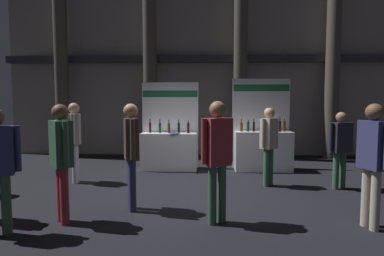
{
  "coord_description": "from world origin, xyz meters",
  "views": [
    {
      "loc": [
        0.23,
        -6.11,
        1.75
      ],
      "look_at": [
        0.02,
        0.46,
        1.25
      ],
      "focal_mm": 28.33,
      "sensor_mm": 36.0,
      "label": 1
    }
  ],
  "objects_px": {
    "exhibitor_booth_1": "(262,147)",
    "visitor_7": "(61,152)",
    "visitor_6": "(373,155)",
    "visitor_8": "(217,151)",
    "exhibitor_booth_0": "(169,147)",
    "visitor_0": "(340,143)",
    "visitor_5": "(75,135)",
    "visitor_1": "(131,148)",
    "visitor_2": "(269,140)"
  },
  "relations": [
    {
      "from": "exhibitor_booth_1",
      "to": "visitor_6",
      "type": "relative_size",
      "value": 1.39
    },
    {
      "from": "exhibitor_booth_1",
      "to": "visitor_2",
      "type": "xyz_separation_m",
      "value": [
        -0.19,
        -1.63,
        0.37
      ]
    },
    {
      "from": "visitor_1",
      "to": "visitor_8",
      "type": "bearing_deg",
      "value": 49.62
    },
    {
      "from": "visitor_1",
      "to": "visitor_5",
      "type": "height_order",
      "value": "visitor_5"
    },
    {
      "from": "visitor_2",
      "to": "visitor_5",
      "type": "relative_size",
      "value": 0.94
    },
    {
      "from": "exhibitor_booth_0",
      "to": "visitor_2",
      "type": "height_order",
      "value": "exhibitor_booth_0"
    },
    {
      "from": "visitor_0",
      "to": "visitor_1",
      "type": "bearing_deg",
      "value": -4.06
    },
    {
      "from": "visitor_5",
      "to": "visitor_6",
      "type": "relative_size",
      "value": 1.02
    },
    {
      "from": "visitor_1",
      "to": "visitor_7",
      "type": "xyz_separation_m",
      "value": [
        -0.89,
        -0.59,
        0.01
      ]
    },
    {
      "from": "visitor_2",
      "to": "exhibitor_booth_0",
      "type": "bearing_deg",
      "value": -76.63
    },
    {
      "from": "visitor_0",
      "to": "visitor_5",
      "type": "distance_m",
      "value": 5.73
    },
    {
      "from": "exhibitor_booth_0",
      "to": "visitor_2",
      "type": "relative_size",
      "value": 1.4
    },
    {
      "from": "visitor_5",
      "to": "visitor_7",
      "type": "xyz_separation_m",
      "value": [
        0.8,
        -2.35,
        -0.01
      ]
    },
    {
      "from": "exhibitor_booth_1",
      "to": "visitor_0",
      "type": "bearing_deg",
      "value": -55.35
    },
    {
      "from": "exhibitor_booth_0",
      "to": "visitor_8",
      "type": "bearing_deg",
      "value": -73.53
    },
    {
      "from": "exhibitor_booth_1",
      "to": "visitor_2",
      "type": "distance_m",
      "value": 1.68
    },
    {
      "from": "visitor_6",
      "to": "visitor_8",
      "type": "xyz_separation_m",
      "value": [
        -2.16,
        0.11,
        0.03
      ]
    },
    {
      "from": "exhibitor_booth_1",
      "to": "visitor_7",
      "type": "bearing_deg",
      "value": -134.02
    },
    {
      "from": "visitor_0",
      "to": "visitor_2",
      "type": "distance_m",
      "value": 1.45
    },
    {
      "from": "exhibitor_booth_0",
      "to": "visitor_7",
      "type": "relative_size",
      "value": 1.35
    },
    {
      "from": "visitor_7",
      "to": "visitor_8",
      "type": "xyz_separation_m",
      "value": [
        2.28,
        0.06,
        0.02
      ]
    },
    {
      "from": "exhibitor_booth_0",
      "to": "visitor_6",
      "type": "xyz_separation_m",
      "value": [
        3.27,
        -3.87,
        0.45
      ]
    },
    {
      "from": "visitor_6",
      "to": "visitor_7",
      "type": "distance_m",
      "value": 4.44
    },
    {
      "from": "visitor_8",
      "to": "visitor_6",
      "type": "bearing_deg",
      "value": 147.81
    },
    {
      "from": "visitor_1",
      "to": "exhibitor_booth_1",
      "type": "bearing_deg",
      "value": 119.51
    },
    {
      "from": "visitor_5",
      "to": "visitor_1",
      "type": "bearing_deg",
      "value": -151.02
    },
    {
      "from": "visitor_0",
      "to": "visitor_2",
      "type": "xyz_separation_m",
      "value": [
        -1.43,
        0.17,
        0.04
      ]
    },
    {
      "from": "visitor_0",
      "to": "visitor_8",
      "type": "height_order",
      "value": "visitor_8"
    },
    {
      "from": "visitor_6",
      "to": "visitor_8",
      "type": "relative_size",
      "value": 0.98
    },
    {
      "from": "visitor_1",
      "to": "visitor_0",
      "type": "bearing_deg",
      "value": 89.81
    },
    {
      "from": "visitor_5",
      "to": "exhibitor_booth_0",
      "type": "bearing_deg",
      "value": -68.08
    },
    {
      "from": "visitor_2",
      "to": "visitor_5",
      "type": "distance_m",
      "value": 4.29
    },
    {
      "from": "visitor_2",
      "to": "visitor_7",
      "type": "bearing_deg",
      "value": -9.33
    },
    {
      "from": "visitor_1",
      "to": "visitor_7",
      "type": "distance_m",
      "value": 1.07
    },
    {
      "from": "visitor_1",
      "to": "visitor_7",
      "type": "bearing_deg",
      "value": -76.15
    },
    {
      "from": "visitor_0",
      "to": "visitor_6",
      "type": "relative_size",
      "value": 0.91
    },
    {
      "from": "visitor_8",
      "to": "visitor_7",
      "type": "bearing_deg",
      "value": -27.75
    },
    {
      "from": "exhibitor_booth_1",
      "to": "visitor_0",
      "type": "xyz_separation_m",
      "value": [
        1.24,
        -1.8,
        0.33
      ]
    },
    {
      "from": "exhibitor_booth_1",
      "to": "visitor_1",
      "type": "height_order",
      "value": "exhibitor_booth_1"
    },
    {
      "from": "exhibitor_booth_0",
      "to": "visitor_6",
      "type": "height_order",
      "value": "exhibitor_booth_0"
    },
    {
      "from": "visitor_8",
      "to": "exhibitor_booth_1",
      "type": "bearing_deg",
      "value": -139.78
    },
    {
      "from": "exhibitor_booth_1",
      "to": "visitor_2",
      "type": "bearing_deg",
      "value": -96.72
    },
    {
      "from": "exhibitor_booth_1",
      "to": "visitor_6",
      "type": "distance_m",
      "value": 3.95
    },
    {
      "from": "visitor_5",
      "to": "visitor_6",
      "type": "bearing_deg",
      "value": -129.48
    },
    {
      "from": "visitor_0",
      "to": "visitor_5",
      "type": "xyz_separation_m",
      "value": [
        -5.72,
        0.34,
        0.11
      ]
    },
    {
      "from": "visitor_0",
      "to": "visitor_5",
      "type": "relative_size",
      "value": 0.89
    },
    {
      "from": "visitor_5",
      "to": "visitor_8",
      "type": "bearing_deg",
      "value": -141.49
    },
    {
      "from": "exhibitor_booth_1",
      "to": "visitor_8",
      "type": "distance_m",
      "value": 4.02
    },
    {
      "from": "visitor_5",
      "to": "visitor_8",
      "type": "relative_size",
      "value": 1.0
    },
    {
      "from": "visitor_5",
      "to": "visitor_7",
      "type": "relative_size",
      "value": 1.02
    }
  ]
}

